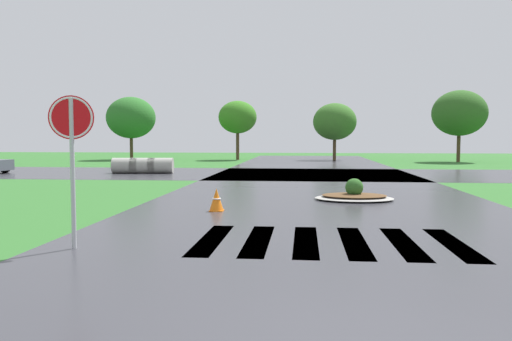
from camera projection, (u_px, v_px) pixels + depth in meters
name	position (u px, v px, depth m)	size (l,w,h in m)	color
asphalt_roadway	(321.00, 206.00, 14.41)	(10.47, 80.00, 0.01)	#35353A
asphalt_cross_road	(313.00, 174.00, 27.12)	(90.00, 9.42, 0.01)	#35353A
crosswalk_stripes	(330.00, 242.00, 9.52)	(4.95, 3.02, 0.01)	white
stop_sign	(72.00, 135.00, 8.78)	(0.73, 0.27, 2.68)	#B2B5BA
median_island	(354.00, 195.00, 15.84)	(2.45, 1.80, 0.68)	#9E9B93
drainage_pipe_stack	(143.00, 166.00, 27.63)	(3.35, 1.19, 0.85)	#9E9B93
traffic_cone	(216.00, 200.00, 13.47)	(0.39, 0.39, 0.61)	orange
background_treeline	(347.00, 116.00, 42.61)	(41.97, 6.50, 5.82)	#4C3823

